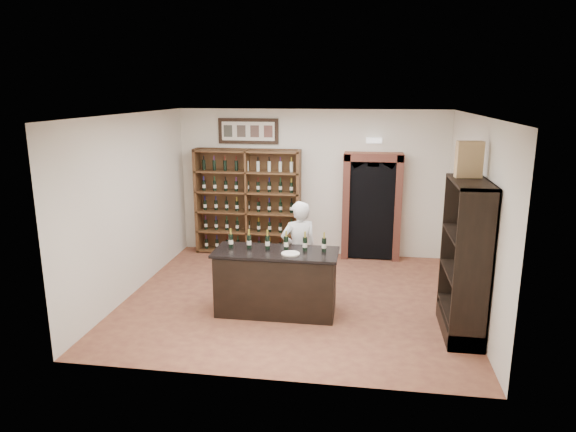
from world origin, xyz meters
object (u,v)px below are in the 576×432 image
object	(u,v)px
counter_bottle_0	(231,241)
shopkeeper	(299,251)
tasting_counter	(276,282)
wine_shelf	(248,202)
side_cabinet	(465,283)
wine_crate	(469,159)

from	to	relation	value
counter_bottle_0	shopkeeper	xyz separation A→B (m)	(0.99, 0.53, -0.28)
tasting_counter	counter_bottle_0	bearing A→B (deg)	173.31
wine_shelf	counter_bottle_0	bearing A→B (deg)	-82.40
side_cabinet	wine_shelf	bearing A→B (deg)	139.79
tasting_counter	side_cabinet	distance (m)	2.75
shopkeeper	wine_shelf	bearing A→B (deg)	-84.24
tasting_counter	shopkeeper	distance (m)	0.75
counter_bottle_0	side_cabinet	distance (m)	3.48
counter_bottle_0	wine_crate	size ratio (longest dim) A/B	0.60
tasting_counter	wine_shelf	bearing A→B (deg)	110.56
tasting_counter	side_cabinet	bearing A→B (deg)	-6.28
shopkeeper	counter_bottle_0	bearing A→B (deg)	3.30
tasting_counter	counter_bottle_0	size ratio (longest dim) A/B	6.27
wine_crate	counter_bottle_0	bearing A→B (deg)	171.37
wine_crate	wine_shelf	bearing A→B (deg)	135.38
side_cabinet	shopkeeper	world-z (taller)	side_cabinet
tasting_counter	side_cabinet	size ratio (longest dim) A/B	0.85
side_cabinet	shopkeeper	size ratio (longest dim) A/B	1.33
side_cabinet	shopkeeper	xyz separation A→B (m)	(-2.45, 0.91, 0.07)
wine_shelf	shopkeeper	world-z (taller)	wine_shelf
counter_bottle_0	wine_shelf	bearing A→B (deg)	97.60
side_cabinet	shopkeeper	bearing A→B (deg)	159.60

